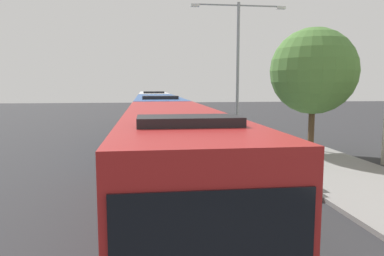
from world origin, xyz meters
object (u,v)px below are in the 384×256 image
Objects in this scene: bus_second_in_line at (158,119)px; bus_lead at (174,162)px; roadside_tree at (313,71)px; bus_middle at (153,107)px; streetlamp_mid at (238,57)px; white_suv at (259,154)px.

bus_lead is at bearing -90.00° from bus_second_in_line.
bus_lead is 1.73× the size of roadside_tree.
streetlamp_mid is (5.40, -10.83, 3.92)m from bus_middle.
white_suv is (3.70, 4.13, -0.66)m from bus_lead.
white_suv is (3.70, -20.80, -0.66)m from bus_middle.
white_suv is at bearing -99.67° from streetlamp_mid.
bus_second_in_line is at bearing 90.00° from bus_lead.
white_suv is at bearing 48.14° from bus_lead.
bus_lead and bus_second_in_line have the same top height.
roadside_tree reaches higher than bus_second_in_line.
bus_second_in_line is 8.79m from white_suv.
streetlamp_mid is 6.17m from roadside_tree.
streetlamp_mid reaches higher than bus_second_in_line.
roadside_tree is at bearing -22.91° from bus_second_in_line.
bus_second_in_line is at bearing 157.09° from roadside_tree.
bus_lead and bus_middle have the same top height.
bus_lead is at bearing -132.98° from roadside_tree.
streetlamp_mid is at bearing 116.22° from roadside_tree.
roadside_tree reaches higher than bus_lead.
bus_lead is 2.49× the size of white_suv.
streetlamp_mid reaches higher than bus_lead.
streetlamp_mid is 1.36× the size of roadside_tree.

